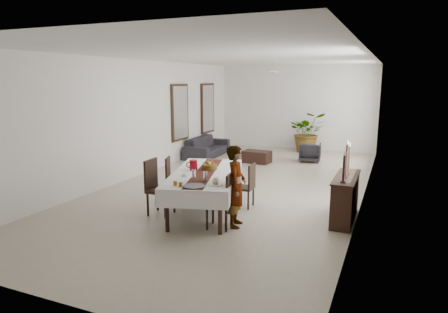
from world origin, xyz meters
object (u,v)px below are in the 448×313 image
woman (236,186)px  sideboard_body (345,199)px  dining_table_top (205,174)px  red_pitcher (193,165)px  sofa (208,146)px

woman → sideboard_body: (1.80, 1.12, -0.33)m
dining_table_top → red_pitcher: red_pitcher is taller
woman → sofa: woman is taller
woman → sofa: (-3.48, 6.04, -0.42)m
woman → sofa: size_ratio=0.66×
sofa → red_pitcher: bearing=-160.2°
sideboard_body → dining_table_top: bearing=-168.1°
dining_table_top → woman: 1.05m
dining_table_top → red_pitcher: 0.35m
sideboard_body → sofa: bearing=137.0°
sofa → dining_table_top: bearing=-157.9°
red_pitcher → sofa: bearing=112.8°
red_pitcher → woman: size_ratio=0.14×
woman → dining_table_top: bearing=45.4°
red_pitcher → woman: bearing=-27.7°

